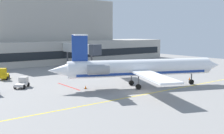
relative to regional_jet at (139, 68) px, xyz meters
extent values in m
cube|color=gray|center=(-2.21, -3.06, -3.39)|extent=(120.00, 120.00, 0.10)
cube|color=yellow|center=(-2.21, -4.59, -3.34)|extent=(108.00, 0.24, 0.01)
cube|color=red|center=(-9.45, 7.79, -3.34)|extent=(0.30, 8.00, 0.01)
cube|color=#ADA89E|center=(4.78, 44.41, -0.01)|extent=(79.81, 14.93, 6.67)
cube|color=#9F9A91|center=(6.64, 48.14, 9.98)|extent=(40.15, 10.45, 13.31)
cube|color=black|center=(4.78, 36.89, -0.38)|extent=(76.62, 0.12, 2.21)
cube|color=silver|center=(4.88, 29.40, 1.80)|extent=(1.40, 15.09, 2.40)
cube|color=#2D333D|center=(4.88, 20.95, 1.80)|extent=(2.40, 2.00, 2.64)
cylinder|color=#4C4C51|center=(4.88, 35.44, -1.37)|extent=(0.44, 0.44, 3.94)
cylinder|color=#4C4C51|center=(4.88, 22.65, -1.37)|extent=(0.44, 0.44, 3.94)
cylinder|color=white|center=(0.47, -0.19, 0.04)|extent=(24.39, 12.14, 2.81)
cube|color=navy|center=(0.47, -0.19, -0.73)|extent=(21.95, 10.93, 0.51)
cone|color=white|center=(13.05, -5.34, 0.04)|extent=(3.90, 3.71, 2.75)
cone|color=white|center=(-12.36, 5.06, 0.04)|extent=(4.28, 3.59, 2.39)
cube|color=white|center=(2.42, 6.67, -0.38)|extent=(7.31, 11.76, 0.28)
cube|color=white|center=(-2.95, -6.45, -0.38)|extent=(7.31, 11.76, 0.28)
cylinder|color=gray|center=(-6.16, 4.91, 0.25)|extent=(3.70, 2.70, 1.54)
cylinder|color=gray|center=(-7.83, 0.81, 0.25)|extent=(3.70, 2.70, 1.54)
cube|color=navy|center=(-9.33, 3.82, 3.52)|extent=(2.43, 1.18, 4.17)
cube|color=white|center=(-9.33, 3.82, 5.61)|extent=(3.52, 4.90, 0.20)
cylinder|color=#3F3F44|center=(9.34, -3.82, -1.90)|extent=(0.20, 0.20, 1.53)
cylinder|color=black|center=(9.34, -3.82, -2.89)|extent=(0.97, 0.66, 0.90)
cylinder|color=#3F3F44|center=(-0.01, 1.97, -1.90)|extent=(0.20, 0.20, 1.53)
cylinder|color=black|center=(-0.01, 1.97, -2.89)|extent=(0.97, 0.66, 0.90)
cylinder|color=#3F3F44|center=(-1.39, -1.40, -1.90)|extent=(0.20, 0.20, 1.53)
cylinder|color=black|center=(-1.39, -1.40, -2.89)|extent=(0.97, 0.66, 0.90)
cube|color=#E5B20C|center=(-16.30, 22.11, -2.65)|extent=(2.73, 3.54, 0.67)
cube|color=#C3970A|center=(-16.69, 21.30, -1.67)|extent=(1.75, 1.74, 1.30)
cylinder|color=black|center=(-16.13, 20.78, -2.99)|extent=(0.56, 0.75, 0.70)
cylinder|color=black|center=(-15.15, 22.80, -2.99)|extent=(0.56, 0.75, 0.70)
cylinder|color=black|center=(-16.47, 23.44, -2.99)|extent=(0.56, 0.75, 0.70)
cube|color=silver|center=(-16.26, 11.54, -2.76)|extent=(3.08, 3.32, 0.46)
cube|color=#B8B1A9|center=(-15.72, 12.21, -2.09)|extent=(1.81, 1.79, 0.90)
cylinder|color=black|center=(-16.17, 12.84, -2.99)|extent=(0.66, 0.72, 0.70)
cylinder|color=black|center=(-15.00, 11.91, -2.99)|extent=(0.66, 0.72, 0.70)
cylinder|color=black|center=(-17.51, 11.17, -2.99)|extent=(0.66, 0.72, 0.70)
cylinder|color=black|center=(-16.34, 10.24, -2.99)|extent=(0.66, 0.72, 0.70)
cone|color=orange|center=(12.81, -0.80, -3.07)|extent=(0.36, 0.36, 0.55)
cube|color=black|center=(12.81, -0.80, -3.32)|extent=(0.47, 0.47, 0.04)
cone|color=orange|center=(10.29, 6.88, -3.07)|extent=(0.36, 0.36, 0.55)
cube|color=black|center=(10.29, 6.88, -3.32)|extent=(0.47, 0.47, 0.04)
cone|color=orange|center=(10.10, -3.40, -3.07)|extent=(0.36, 0.36, 0.55)
cube|color=black|center=(10.10, -3.40, -3.32)|extent=(0.47, 0.47, 0.04)
cone|color=orange|center=(-8.07, 4.27, -3.07)|extent=(0.36, 0.36, 0.55)
cube|color=black|center=(-8.07, 4.27, -3.32)|extent=(0.47, 0.47, 0.04)
camera|label=1|loc=(-31.10, -33.79, 6.00)|focal=43.44mm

